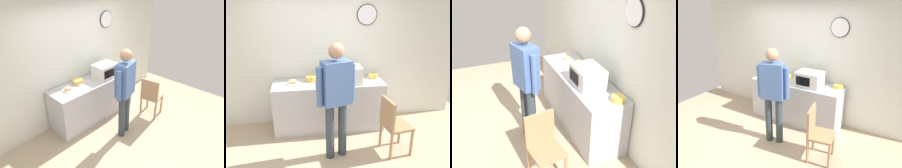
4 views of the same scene
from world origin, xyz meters
TOP-DOWN VIEW (x-y plane):
  - ground_plane at (0.00, 0.00)m, footprint 6.00×6.00m
  - back_wall at (0.00, 1.60)m, footprint 5.40×0.13m
  - kitchen_counter at (0.09, 1.22)m, footprint 1.99×0.62m
  - microwave at (0.41, 1.17)m, footprint 0.50×0.39m
  - sandwich_plate at (-0.55, 1.24)m, footprint 0.24×0.24m
  - salad_bowl at (-0.22, 1.35)m, footprint 0.20×0.20m
  - cereal_bowl at (0.95, 1.36)m, footprint 0.18×0.18m
  - fork_utensil at (-0.13, 0.99)m, footprint 0.15×0.12m
  - spoon_utensil at (-0.68, 1.43)m, footprint 0.17×0.08m
  - person_standing at (0.10, 0.34)m, footprint 0.57×0.33m
  - wooden_chair at (0.98, 0.30)m, footprint 0.46×0.46m

SIDE VIEW (x-z plane):
  - ground_plane at x=0.00m, z-range 0.00..0.00m
  - kitchen_counter at x=0.09m, z-range 0.00..0.91m
  - wooden_chair at x=0.98m, z-range 0.05..0.99m
  - fork_utensil at x=-0.13m, z-range 0.91..0.92m
  - spoon_utensil at x=-0.68m, z-range 0.91..0.92m
  - sandwich_plate at x=-0.55m, z-range 0.90..0.96m
  - cereal_bowl at x=0.95m, z-range 0.91..0.99m
  - salad_bowl at x=-0.22m, z-range 0.91..1.00m
  - person_standing at x=0.10m, z-range 0.16..1.96m
  - microwave at x=0.41m, z-range 0.91..1.21m
  - back_wall at x=0.00m, z-range 0.00..2.60m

